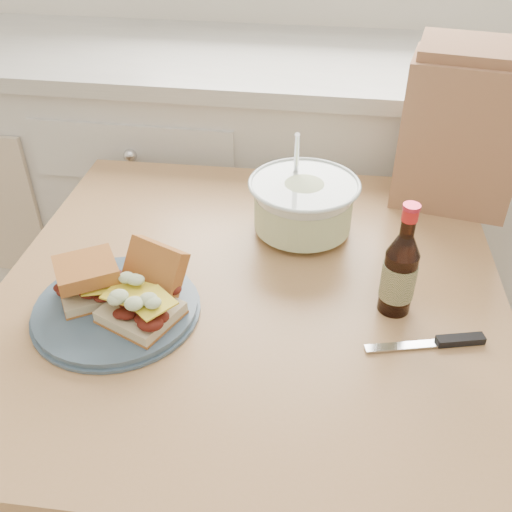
# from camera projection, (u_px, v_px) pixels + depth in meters

# --- Properties ---
(cabinet_run) EXTENTS (2.50, 0.64, 0.94)m
(cabinet_run) POSITION_uv_depth(u_px,v_px,m) (322.00, 202.00, 1.84)
(cabinet_run) COLOR silver
(cabinet_run) RESTS_ON ground
(dining_table) EXTENTS (0.94, 0.94, 0.76)m
(dining_table) POSITION_uv_depth(u_px,v_px,m) (251.00, 330.00, 1.10)
(dining_table) COLOR #AD7D51
(dining_table) RESTS_ON ground
(plate) EXTENTS (0.28, 0.28, 0.02)m
(plate) POSITION_uv_depth(u_px,v_px,m) (116.00, 308.00, 0.97)
(plate) COLOR #405568
(plate) RESTS_ON dining_table
(sandwich_left) EXTENTS (0.13, 0.13, 0.07)m
(sandwich_left) POSITION_uv_depth(u_px,v_px,m) (88.00, 280.00, 0.96)
(sandwich_left) COLOR beige
(sandwich_left) RESTS_ON plate
(sandwich_right) EXTENTS (0.15, 0.19, 0.10)m
(sandwich_right) POSITION_uv_depth(u_px,v_px,m) (145.00, 293.00, 0.94)
(sandwich_right) COLOR beige
(sandwich_right) RESTS_ON plate
(coleslaw_bowl) EXTENTS (0.22, 0.22, 0.22)m
(coleslaw_bowl) POSITION_uv_depth(u_px,v_px,m) (303.00, 208.00, 1.15)
(coleslaw_bowl) COLOR silver
(coleslaw_bowl) RESTS_ON dining_table
(beer_bottle) EXTENTS (0.06, 0.06, 0.21)m
(beer_bottle) POSITION_uv_depth(u_px,v_px,m) (400.00, 272.00, 0.94)
(beer_bottle) COLOR black
(beer_bottle) RESTS_ON dining_table
(knife) EXTENTS (0.19, 0.07, 0.01)m
(knife) POSITION_uv_depth(u_px,v_px,m) (446.00, 341.00, 0.91)
(knife) COLOR silver
(knife) RESTS_ON dining_table
(paper_bag) EXTENTS (0.27, 0.20, 0.32)m
(paper_bag) POSITION_uv_depth(u_px,v_px,m) (461.00, 134.00, 1.19)
(paper_bag) COLOR #9E6D4C
(paper_bag) RESTS_ON dining_table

